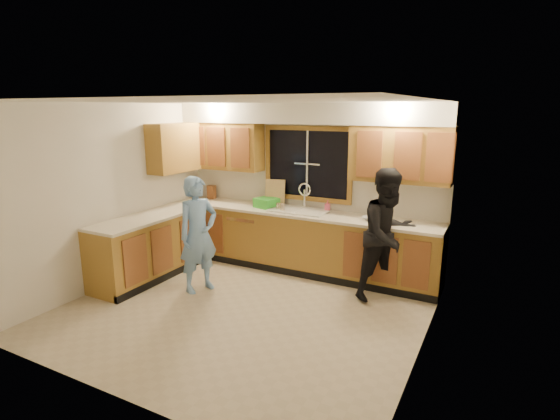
# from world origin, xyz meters

# --- Properties ---
(floor) EXTENTS (4.20, 4.20, 0.00)m
(floor) POSITION_xyz_m (0.00, 0.00, 0.00)
(floor) COLOR #B8AA8E
(floor) RESTS_ON ground
(ceiling) EXTENTS (4.20, 4.20, 0.00)m
(ceiling) POSITION_xyz_m (0.00, 0.00, 2.50)
(ceiling) COLOR white
(wall_back) EXTENTS (4.20, 0.00, 4.20)m
(wall_back) POSITION_xyz_m (0.00, 1.90, 1.25)
(wall_back) COLOR silver
(wall_back) RESTS_ON ground
(wall_left) EXTENTS (0.00, 3.80, 3.80)m
(wall_left) POSITION_xyz_m (-2.10, 0.00, 1.25)
(wall_left) COLOR silver
(wall_left) RESTS_ON ground
(wall_right) EXTENTS (0.00, 3.80, 3.80)m
(wall_right) POSITION_xyz_m (2.10, 0.00, 1.25)
(wall_right) COLOR silver
(wall_right) RESTS_ON ground
(base_cabinets_back) EXTENTS (4.20, 0.60, 0.88)m
(base_cabinets_back) POSITION_xyz_m (0.00, 1.60, 0.44)
(base_cabinets_back) COLOR #A57830
(base_cabinets_back) RESTS_ON ground
(base_cabinets_left) EXTENTS (0.60, 1.90, 0.88)m
(base_cabinets_left) POSITION_xyz_m (-1.80, 0.35, 0.44)
(base_cabinets_left) COLOR #A57830
(base_cabinets_left) RESTS_ON ground
(countertop_back) EXTENTS (4.20, 0.63, 0.04)m
(countertop_back) POSITION_xyz_m (0.00, 1.58, 0.90)
(countertop_back) COLOR beige
(countertop_back) RESTS_ON base_cabinets_back
(countertop_left) EXTENTS (0.63, 1.90, 0.04)m
(countertop_left) POSITION_xyz_m (-1.79, 0.35, 0.90)
(countertop_left) COLOR beige
(countertop_left) RESTS_ON base_cabinets_left
(upper_cabinets_left) EXTENTS (1.35, 0.33, 0.75)m
(upper_cabinets_left) POSITION_xyz_m (-1.43, 1.73, 1.83)
(upper_cabinets_left) COLOR #A57830
(upper_cabinets_left) RESTS_ON wall_back
(upper_cabinets_right) EXTENTS (1.35, 0.33, 0.75)m
(upper_cabinets_right) POSITION_xyz_m (1.43, 1.73, 1.83)
(upper_cabinets_right) COLOR #A57830
(upper_cabinets_right) RESTS_ON wall_back
(upper_cabinets_return) EXTENTS (0.33, 0.90, 0.75)m
(upper_cabinets_return) POSITION_xyz_m (-1.94, 1.12, 1.83)
(upper_cabinets_return) COLOR #A57830
(upper_cabinets_return) RESTS_ON wall_left
(soffit) EXTENTS (4.20, 0.35, 0.30)m
(soffit) POSITION_xyz_m (0.00, 1.72, 2.35)
(soffit) COLOR beige
(soffit) RESTS_ON wall_back
(window_frame) EXTENTS (1.44, 0.03, 1.14)m
(window_frame) POSITION_xyz_m (0.00, 1.89, 1.60)
(window_frame) COLOR black
(window_frame) RESTS_ON wall_back
(sink) EXTENTS (0.86, 0.52, 0.57)m
(sink) POSITION_xyz_m (0.00, 1.60, 0.86)
(sink) COLOR silver
(sink) RESTS_ON countertop_back
(dishwasher) EXTENTS (0.60, 0.56, 0.82)m
(dishwasher) POSITION_xyz_m (-0.85, 1.59, 0.41)
(dishwasher) COLOR white
(dishwasher) RESTS_ON floor
(stove) EXTENTS (0.58, 0.75, 0.90)m
(stove) POSITION_xyz_m (-1.80, -0.22, 0.45)
(stove) COLOR white
(stove) RESTS_ON floor
(man) EXTENTS (0.55, 0.67, 1.57)m
(man) POSITION_xyz_m (-0.86, 0.28, 0.78)
(man) COLOR #6F9CD2
(man) RESTS_ON floor
(woman) EXTENTS (1.00, 1.05, 1.71)m
(woman) POSITION_xyz_m (1.45, 1.20, 0.85)
(woman) COLOR black
(woman) RESTS_ON floor
(knife_block) EXTENTS (0.13, 0.11, 0.23)m
(knife_block) POSITION_xyz_m (-1.73, 1.77, 1.03)
(knife_block) COLOR brown
(knife_block) RESTS_ON countertop_back
(cutting_board) EXTENTS (0.33, 0.19, 0.41)m
(cutting_board) POSITION_xyz_m (-0.50, 1.78, 1.13)
(cutting_board) COLOR tan
(cutting_board) RESTS_ON countertop_back
(dish_crate) EXTENTS (0.38, 0.36, 0.15)m
(dish_crate) POSITION_xyz_m (-0.56, 1.61, 0.99)
(dish_crate) COLOR green
(dish_crate) RESTS_ON countertop_back
(soap_bottle) EXTENTS (0.09, 0.10, 0.17)m
(soap_bottle) POSITION_xyz_m (0.38, 1.79, 1.00)
(soap_bottle) COLOR #F35C83
(soap_bottle) RESTS_ON countertop_back
(bowl) EXTENTS (0.27, 0.27, 0.05)m
(bowl) POSITION_xyz_m (1.11, 1.56, 0.95)
(bowl) COLOR silver
(bowl) RESTS_ON countertop_back
(can_left) EXTENTS (0.07, 0.07, 0.11)m
(can_left) POSITION_xyz_m (-0.31, 1.52, 0.98)
(can_left) COLOR #BFAC93
(can_left) RESTS_ON countertop_back
(can_right) EXTENTS (0.09, 0.09, 0.13)m
(can_right) POSITION_xyz_m (-0.21, 1.46, 0.99)
(can_right) COLOR #BFAC93
(can_right) RESTS_ON countertop_back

